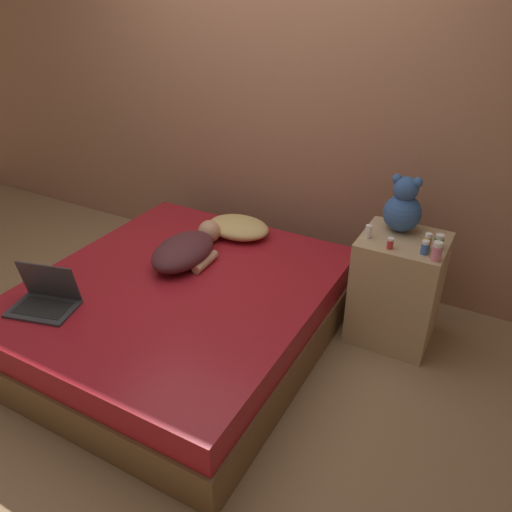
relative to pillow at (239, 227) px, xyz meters
name	(u,v)px	position (x,y,z in m)	size (l,w,h in m)	color
ground_plane	(184,337)	(0.00, -0.72, -0.49)	(12.00, 12.00, 0.00)	#937551
wall_back	(273,97)	(0.00, 0.52, 0.81)	(8.00, 0.06, 2.60)	#996B51
bed	(181,311)	(0.00, -0.72, -0.28)	(1.72, 1.91, 0.42)	brown
nightstand	(397,289)	(1.16, -0.04, -0.13)	(0.50, 0.46, 0.71)	tan
pillow	(239,227)	(0.00, 0.00, 0.00)	(0.46, 0.34, 0.12)	tan
person_lying	(187,249)	(-0.11, -0.47, 0.02)	(0.36, 0.67, 0.17)	#4C2328
laptop	(45,298)	(-0.51, -1.28, -0.01)	(0.41, 0.33, 0.25)	#333338
teddy_bear	(403,207)	(1.11, 0.06, 0.37)	(0.23, 0.23, 0.35)	#335693
bottle_red	(390,243)	(1.12, -0.20, 0.25)	(0.04, 0.04, 0.07)	#B72D2D
bottle_blue	(425,247)	(1.30, -0.16, 0.26)	(0.04, 0.04, 0.08)	#3866B2
bottle_white	(368,232)	(0.97, -0.12, 0.26)	(0.04, 0.04, 0.08)	white
bottle_green	(439,242)	(1.36, -0.07, 0.26)	(0.05, 0.05, 0.09)	#3D8E4C
bottle_amber	(427,242)	(1.30, -0.11, 0.27)	(0.04, 0.04, 0.10)	gold
bottle_pink	(437,251)	(1.37, -0.20, 0.27)	(0.06, 0.06, 0.11)	pink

